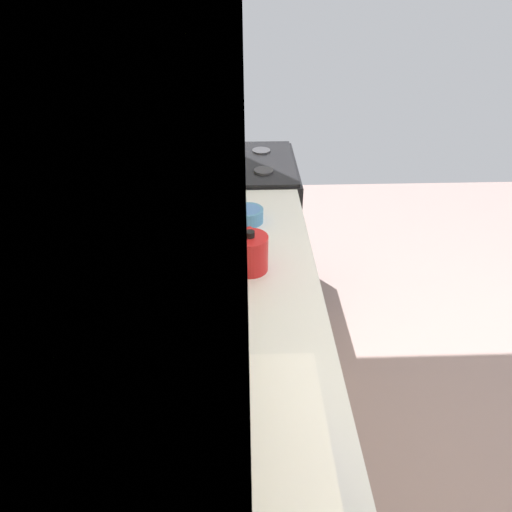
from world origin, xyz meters
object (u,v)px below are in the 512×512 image
oven_range (244,229)px  bowl (248,214)px  microwave (234,481)px  kettle (250,253)px

oven_range → bowl: size_ratio=7.63×
oven_range → bowl: bearing=-178.6°
microwave → oven_range: bearing=-1.1°
bowl → microwave: bearing=177.6°
oven_range → microwave: microwave is taller
microwave → kettle: microwave is taller
bowl → kettle: kettle is taller
oven_range → bowl: oven_range is taller
oven_range → kettle: bearing=-179.1°
microwave → kettle: (1.00, -0.06, -0.07)m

